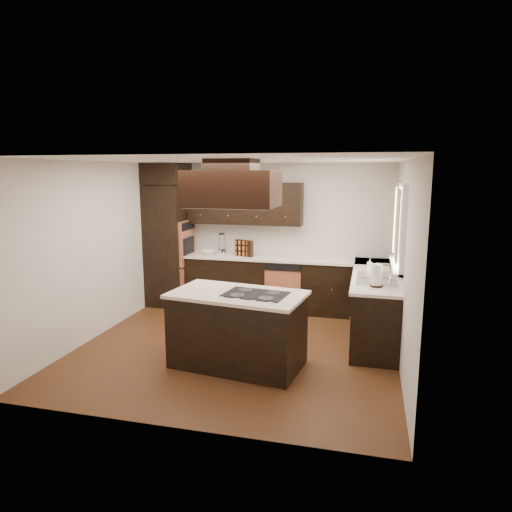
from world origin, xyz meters
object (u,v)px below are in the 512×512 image
spice_rack (244,248)px  island (238,331)px  oven_column (169,245)px  range_hood (232,189)px

spice_rack → island: bearing=-55.4°
oven_column → spice_rack: bearing=1.5°
range_hood → spice_rack: (-0.49, 2.29, -1.10)m
oven_column → spice_rack: 1.38m
oven_column → range_hood: size_ratio=2.02×
oven_column → range_hood: 3.13m
oven_column → spice_rack: size_ratio=6.35×
island → spice_rack: (-0.56, 2.34, 0.62)m
island → oven_column: bearing=138.0°
oven_column → spice_rack: (1.38, 0.04, -0.00)m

